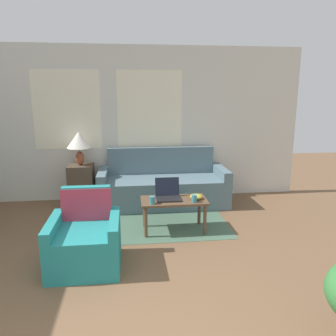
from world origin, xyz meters
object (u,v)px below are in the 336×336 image
Objects in this scene: table_lamp at (79,142)px; cup_yellow at (194,199)px; coffee_table at (174,204)px; snack_bowl at (196,197)px; cup_navy at (152,200)px; laptop at (168,194)px; couch at (163,187)px; armchair at (86,242)px.

table_lamp is 2.21m from cup_yellow.
snack_bowl reaches higher than coffee_table.
table_lamp is 5.54× the size of cup_navy.
laptop is at bearing 168.83° from snack_bowl.
cup_yellow is (0.28, -1.27, 0.20)m from couch.
couch is at bearing 61.63° from armchair.
couch is at bearing 87.79° from laptop.
table_lamp reaches higher than coffee_table.
cup_yellow is at bearing -77.71° from couch.
cup_navy is 0.61m from snack_bowl.
cup_navy reaches higher than coffee_table.
armchair is at bearing -143.59° from coffee_table.
armchair is 2.46× the size of laptop.
table_lamp is at bearing 137.63° from coffee_table.
armchair is 4.83× the size of snack_bowl.
couch is at bearing 106.01° from snack_bowl.
couch is 1.21m from snack_bowl.
laptop is 1.96× the size of snack_bowl.
armchair is 1.58m from snack_bowl.
table_lamp is at bearing 137.46° from laptop.
cup_navy is at bearing -179.44° from cup_yellow.
couch reaches higher than coffee_table.
armchair is (-1.04, -1.92, -0.02)m from couch.
laptop reaches higher than cup_yellow.
cup_yellow is at bearing -29.36° from coffee_table.
cup_yellow is 0.57× the size of snack_bowl.
snack_bowl is (0.60, 0.13, -0.02)m from cup_navy.
cup_navy is (-0.30, -0.14, 0.11)m from coffee_table.
armchair is 1.48× the size of table_lamp.
couch is at bearing 78.02° from cup_navy.
laptop is at bearing 140.98° from coffee_table.
table_lamp is 1.85m from cup_navy.
coffee_table is (0.03, -1.13, 0.09)m from couch.
coffee_table is (1.37, -1.25, -0.68)m from table_lamp.
cup_yellow is at bearing 0.56° from cup_navy.
cup_yellow reaches higher than coffee_table.
couch is at bearing 91.53° from coffee_table.
snack_bowl is at bearing -73.99° from couch.
couch is 1.13m from coffee_table.
couch is 1.32m from cup_navy.
couch is 6.39× the size of laptop.
table_lamp is (-0.31, 2.04, 0.80)m from armchair.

